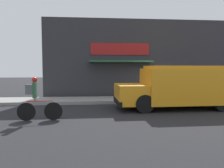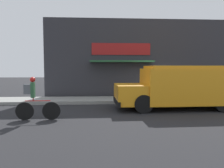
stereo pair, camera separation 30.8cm
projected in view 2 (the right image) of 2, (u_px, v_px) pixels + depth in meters
ground_plane at (164, 104)px, 11.86m from camera, size 70.00×70.00×0.00m
sidewalk at (159, 99)px, 12.89m from camera, size 28.00×2.08×0.17m
storefront at (152, 59)px, 14.06m from camera, size 13.88×1.04×5.06m
school_bus at (182, 86)px, 10.35m from camera, size 5.80×2.64×2.04m
cyclist at (35, 100)px, 8.06m from camera, size 1.64×0.20×1.61m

